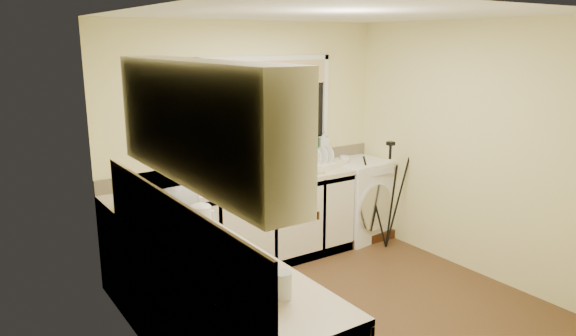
{
  "coord_description": "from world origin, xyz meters",
  "views": [
    {
      "loc": [
        -2.7,
        -3.24,
        2.26
      ],
      "look_at": [
        -0.15,
        0.55,
        1.15
      ],
      "focal_mm": 33.07,
      "sensor_mm": 36.0,
      "label": 1
    }
  ],
  "objects": [
    {
      "name": "worktop_left",
      "position": [
        -1.3,
        -0.3,
        0.88
      ],
      "size": [
        0.6,
        2.4,
        0.04
      ],
      "primitive_type": "cube",
      "color": "beige",
      "rests_on": "base_cabinet_left"
    },
    {
      "name": "base_cabinet_back",
      "position": [
        -0.33,
        1.2,
        0.43
      ],
      "size": [
        2.55,
        0.6,
        0.86
      ],
      "primitive_type": "cube",
      "color": "silver",
      "rests_on": "floor"
    },
    {
      "name": "window_blind",
      "position": [
        0.2,
        1.46,
        1.92
      ],
      "size": [
        1.5,
        0.02,
        0.25
      ],
      "primitive_type": "cube",
      "color": "tan",
      "rests_on": "wall_back"
    },
    {
      "name": "plant_b",
      "position": [
        -0.06,
        1.4,
        1.18
      ],
      "size": [
        0.17,
        0.16,
        0.26
      ],
      "primitive_type": "imported",
      "rotation": [
        0.0,
        0.0,
        0.35
      ],
      "color": "#999999",
      "rests_on": "windowsill"
    },
    {
      "name": "washing_machine",
      "position": [
        1.26,
        1.22,
        0.46
      ],
      "size": [
        0.72,
        0.71,
        0.91
      ],
      "primitive_type": "cube",
      "rotation": [
        0.0,
        0.0,
        0.14
      ],
      "color": "white",
      "rests_on": "floor"
    },
    {
      "name": "tripod",
      "position": [
        1.32,
        0.76,
        0.6
      ],
      "size": [
        0.6,
        0.6,
        1.2
      ],
      "primitive_type": null,
      "rotation": [
        0.0,
        0.0,
        -0.02
      ],
      "color": "black",
      "rests_on": "floor"
    },
    {
      "name": "worktop_back",
      "position": [
        0.0,
        1.2,
        0.88
      ],
      "size": [
        3.2,
        0.6,
        0.04
      ],
      "primitive_type": "cube",
      "color": "beige",
      "rests_on": "base_cabinet_back"
    },
    {
      "name": "faucet",
      "position": [
        0.2,
        1.38,
        1.02
      ],
      "size": [
        0.03,
        0.03,
        0.24
      ],
      "primitive_type": "cylinder",
      "color": "silver",
      "rests_on": "worktop_back"
    },
    {
      "name": "wall_front",
      "position": [
        0.0,
        -1.5,
        1.23
      ],
      "size": [
        3.2,
        0.0,
        3.2
      ],
      "primitive_type": "plane",
      "rotation": [
        -1.57,
        0.0,
        0.0
      ],
      "color": "beige",
      "rests_on": "ground"
    },
    {
      "name": "wall_right",
      "position": [
        1.6,
        0.0,
        1.23
      ],
      "size": [
        0.0,
        3.0,
        3.0
      ],
      "primitive_type": "plane",
      "rotation": [
        1.57,
        0.0,
        -1.57
      ],
      "color": "beige",
      "rests_on": "ground"
    },
    {
      "name": "laptop",
      "position": [
        -0.65,
        1.2,
        0.97
      ],
      "size": [
        0.33,
        0.3,
        0.25
      ],
      "rotation": [
        0.0,
        0.0,
        -0.0
      ],
      "color": "#9A9BA2",
      "rests_on": "worktop_back"
    },
    {
      "name": "wall_back",
      "position": [
        0.0,
        1.5,
        1.23
      ],
      "size": [
        3.2,
        0.0,
        3.2
      ],
      "primitive_type": "plane",
      "rotation": [
        1.57,
        0.0,
        0.0
      ],
      "color": "beige",
      "rests_on": "ground"
    },
    {
      "name": "cup_left",
      "position": [
        -1.27,
        -0.9,
        0.94
      ],
      "size": [
        0.11,
        0.11,
        0.09
      ],
      "primitive_type": "imported",
      "rotation": [
        0.0,
        0.0,
        0.15
      ],
      "color": "beige",
      "rests_on": "worktop_left"
    },
    {
      "name": "dish_rack",
      "position": [
        0.76,
        1.21,
        0.93
      ],
      "size": [
        0.5,
        0.43,
        0.06
      ],
      "primitive_type": "cube",
      "rotation": [
        0.0,
        0.0,
        0.28
      ],
      "color": "silver",
      "rests_on": "worktop_back"
    },
    {
      "name": "upper_cabinet",
      "position": [
        -1.44,
        -0.45,
        1.8
      ],
      "size": [
        0.28,
        1.9,
        0.7
      ],
      "primitive_type": "cube",
      "color": "silver",
      "rests_on": "wall_left"
    },
    {
      "name": "soap_bottle_clear",
      "position": [
        0.9,
        1.39,
        1.16
      ],
      "size": [
        0.12,
        0.12,
        0.22
      ],
      "primitive_type": "imported",
      "rotation": [
        0.0,
        0.0,
        -0.29
      ],
      "color": "#999999",
      "rests_on": "windowsill"
    },
    {
      "name": "ceiling",
      "position": [
        0.0,
        0.0,
        2.45
      ],
      "size": [
        3.2,
        3.2,
        0.0
      ],
      "primitive_type": "plane",
      "rotation": [
        3.14,
        0.0,
        0.0
      ],
      "color": "white",
      "rests_on": "ground"
    },
    {
      "name": "window_glass",
      "position": [
        0.2,
        1.49,
        1.55
      ],
      "size": [
        1.5,
        0.02,
        1.0
      ],
      "primitive_type": "cube",
      "color": "black",
      "rests_on": "wall_back"
    },
    {
      "name": "splashback_back",
      "position": [
        0.0,
        1.49,
        0.97
      ],
      "size": [
        3.2,
        0.02,
        0.14
      ],
      "primitive_type": "cube",
      "color": "beige",
      "rests_on": "wall_back"
    },
    {
      "name": "sink",
      "position": [
        0.2,
        1.2,
        0.91
      ],
      "size": [
        0.82,
        0.46,
        0.03
      ],
      "primitive_type": "cube",
      "color": "tan",
      "rests_on": "worktop_back"
    },
    {
      "name": "kettle",
      "position": [
        -1.21,
        0.08,
        1.0
      ],
      "size": [
        0.15,
        0.15,
        0.2
      ],
      "primitive_type": "cylinder",
      "color": "white",
      "rests_on": "worktop_left"
    },
    {
      "name": "microwave",
      "position": [
        -1.3,
        0.6,
        1.05
      ],
      "size": [
        0.43,
        0.59,
        0.31
      ],
      "primitive_type": "imported",
      "rotation": [
        0.0,
        0.0,
        1.66
      ],
      "color": "white",
      "rests_on": "worktop_left"
    },
    {
      "name": "plant_c",
      "position": [
        0.23,
        1.41,
        1.18
      ],
      "size": [
        0.19,
        0.19,
        0.27
      ],
      "primitive_type": "imported",
      "rotation": [
        0.0,
        0.0,
        0.33
      ],
      "color": "#999999",
      "rests_on": "windowsill"
    },
    {
      "name": "plant_a",
      "position": [
        -0.3,
        1.41,
        1.18
      ],
      "size": [
        0.15,
        0.13,
        0.25
      ],
      "primitive_type": "imported",
      "rotation": [
        0.0,
        0.0,
        -0.3
      ],
      "color": "#999999",
      "rests_on": "windowsill"
    },
    {
      "name": "glass_jug",
      "position": [
        -1.26,
        -1.05,
        0.97
      ],
      "size": [
        0.1,
        0.1,
        0.15
      ],
      "primitive_type": "cylinder",
      "color": "silver",
      "rests_on": "worktop_left"
    },
    {
      "name": "floor",
      "position": [
        0.0,
        0.0,
        0.0
      ],
      "size": [
        3.2,
        3.2,
        0.0
      ],
      "primitive_type": "plane",
      "color": "#523920",
      "rests_on": "ground"
    },
    {
      "name": "cup_back",
      "position": [
        1.08,
        1.23,
        0.95
      ],
      "size": [
        0.13,
        0.13,
        0.09
      ],
      "primitive_type": "imported",
      "rotation": [
        0.0,
        0.0,
        0.19
      ],
      "color": "white",
      "rests_on": "worktop_back"
    },
    {
      "name": "splashback_left",
      "position": [
        -1.59,
        -0.3,
        1.12
      ],
      "size": [
        0.02,
        2.4,
        0.45
      ],
      "primitive_type": "cube",
      "color": "beige",
      "rests_on": "wall_left"
    },
    {
      "name": "plant_d",
      "position": [
        0.53,
        1.43,
        1.17
      ],
      "size": [
        0.28,
        0.26,
        0.25
      ],
      "primitive_type": "imported",
      "rotation": [
        0.0,
        0.0,
        0.35
      ],
      "color": "#999999",
      "rests_on": "windowsill"
    },
    {
      "name": "wall_left",
      "position": [
        -1.6,
        0.0,
        1.23
      ],
      "size": [
        0.0,
        3.0,
        3.0
      ],
      "primitive_type": "plane",
      "rotation": [
        1.57,
        0.0,
        1.57
      ],
      "color": "beige",
      "rests_on": "ground"
    },
    {
      "name": "soap_bottle_green",
      "position": [
        0.8,
        1.43,
        1.16
      ],
      "size": [
        0.1,
        0.1,
        0.23
      ],
      "primitive_type": "imported",
      "rotation": [
        0.0,
        0.0,
        0.16
      ],
      "color": "green",
      "rests_on": "windowsill"
    },
    {
      "name": "base_cabinet_left",
      "position": [
        -1.3,
        -0.3,
        0.43
      ],
      "size": [
        0.54,
        2.4,
        0.86
      ],
      "primitive_type": "cube",
      "color": "silver",
      "rests_on": "floor"
    },
    {
      "name": "windowsill",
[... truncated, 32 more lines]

